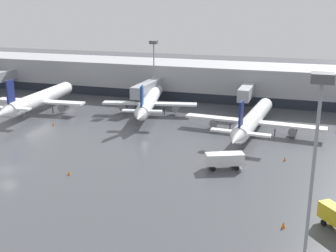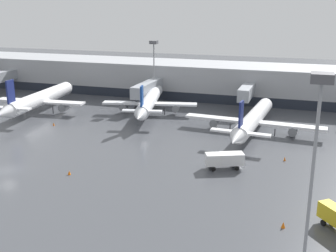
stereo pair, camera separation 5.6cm
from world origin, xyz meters
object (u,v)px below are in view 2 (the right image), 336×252
at_px(parked_jet_2, 253,119).
at_px(traffic_cone_1, 283,225).
at_px(service_truck_0, 225,159).
at_px(parked_jet_1, 40,99).
at_px(traffic_cone_3, 285,159).
at_px(traffic_cone_4, 69,173).
at_px(traffic_cone_2, 54,124).
at_px(apron_light_mast_7, 154,53).
at_px(apron_light_mast_4, 318,122).
at_px(parked_jet_3, 150,101).

bearing_deg(parked_jet_2, traffic_cone_1, -162.93).
bearing_deg(service_truck_0, parked_jet_1, -47.90).
bearing_deg(traffic_cone_1, traffic_cone_3, 92.97).
height_order(traffic_cone_3, traffic_cone_4, traffic_cone_3).
xyz_separation_m(parked_jet_1, traffic_cone_2, (9.28, -9.00, -2.83)).
bearing_deg(traffic_cone_2, service_truck_0, -18.04).
distance_m(parked_jet_1, apron_light_mast_7, 29.60).
bearing_deg(apron_light_mast_4, service_truck_0, 116.32).
bearing_deg(parked_jet_3, traffic_cone_4, 169.76).
xyz_separation_m(service_truck_0, apron_light_mast_7, (-25.82, 39.11, 11.07)).
bearing_deg(traffic_cone_4, traffic_cone_1, -10.86).
height_order(parked_jet_1, parked_jet_3, parked_jet_1).
relative_size(parked_jet_1, parked_jet_3, 1.07).
xyz_separation_m(parked_jet_3, service_truck_0, (22.76, -27.76, -1.46)).
distance_m(parked_jet_2, parked_jet_3, 25.39).
bearing_deg(traffic_cone_1, traffic_cone_4, 169.14).
bearing_deg(traffic_cone_2, traffic_cone_4, -52.42).
relative_size(traffic_cone_1, apron_light_mast_4, 0.04).
distance_m(traffic_cone_2, traffic_cone_3, 47.32).
xyz_separation_m(traffic_cone_1, apron_light_mast_4, (2.23, -8.54, 14.48)).
xyz_separation_m(parked_jet_2, service_truck_0, (-1.58, -20.56, -1.10)).
relative_size(parked_jet_1, traffic_cone_2, 56.83).
distance_m(parked_jet_3, traffic_cone_2, 21.98).
bearing_deg(traffic_cone_4, parked_jet_2, 52.88).
bearing_deg(traffic_cone_2, parked_jet_2, 11.42).
xyz_separation_m(parked_jet_3, traffic_cone_1, (32.48, -43.37, -2.64)).
distance_m(parked_jet_3, apron_light_mast_7, 15.19).
bearing_deg(apron_light_mast_7, apron_light_mast_4, -59.16).
height_order(parked_jet_2, traffic_cone_2, parked_jet_2).
xyz_separation_m(traffic_cone_4, apron_light_mast_7, (-4.52, 48.77, 12.29)).
bearing_deg(parked_jet_1, apron_light_mast_7, -55.98).
distance_m(apron_light_mast_4, apron_light_mast_7, 73.72).
height_order(parked_jet_2, apron_light_mast_4, apron_light_mast_4).
height_order(apron_light_mast_4, apron_light_mast_7, apron_light_mast_4).
xyz_separation_m(traffic_cone_1, traffic_cone_3, (-1.14, 22.00, -0.01)).
bearing_deg(apron_light_mast_7, service_truck_0, -56.57).
bearing_deg(traffic_cone_2, traffic_cone_3, -7.42).
relative_size(service_truck_0, apron_light_mast_4, 0.32).
height_order(traffic_cone_2, traffic_cone_4, traffic_cone_4).
xyz_separation_m(service_truck_0, traffic_cone_4, (-21.30, -9.66, -1.22)).
xyz_separation_m(traffic_cone_2, traffic_cone_3, (46.92, -6.11, 0.04)).
distance_m(traffic_cone_4, apron_light_mast_4, 39.06).
relative_size(service_truck_0, traffic_cone_3, 8.86).
relative_size(parked_jet_1, parked_jet_2, 1.03).
bearing_deg(traffic_cone_3, apron_light_mast_7, 136.42).
distance_m(parked_jet_3, traffic_cone_1, 54.25).
relative_size(parked_jet_2, traffic_cone_1, 46.06).
relative_size(parked_jet_1, apron_light_mast_4, 1.81).
bearing_deg(parked_jet_2, apron_light_mast_4, -162.55).
distance_m(parked_jet_2, apron_light_mast_4, 47.49).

